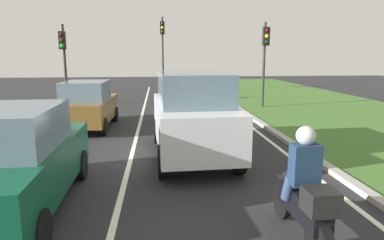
# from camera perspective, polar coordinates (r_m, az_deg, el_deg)

# --- Properties ---
(ground_plane) EXTENTS (60.00, 60.00, 0.00)m
(ground_plane) POSITION_cam_1_polar(r_m,az_deg,el_deg) (13.70, -5.89, -0.58)
(ground_plane) COLOR #262628
(lane_line_center) EXTENTS (0.12, 32.00, 0.01)m
(lane_line_center) POSITION_cam_1_polar(r_m,az_deg,el_deg) (13.72, -8.82, -0.62)
(lane_line_center) COLOR silver
(lane_line_center) RESTS_ON ground
(lane_line_right_edge) EXTENTS (0.12, 32.00, 0.01)m
(lane_line_right_edge) POSITION_cam_1_polar(r_m,az_deg,el_deg) (14.14, 8.85, -0.27)
(lane_line_right_edge) COLOR silver
(lane_line_right_edge) RESTS_ON ground
(grass_verge_right) EXTENTS (9.00, 48.00, 0.06)m
(grass_verge_right) POSITION_cam_1_polar(r_m,az_deg,el_deg) (16.08, 26.01, 0.19)
(grass_verge_right) COLOR #3D6628
(grass_verge_right) RESTS_ON ground
(curb_right) EXTENTS (0.24, 48.00, 0.12)m
(curb_right) POSITION_cam_1_polar(r_m,az_deg,el_deg) (14.27, 10.80, -0.00)
(curb_right) COLOR #9E9B93
(curb_right) RESTS_ON ground
(car_suv_ahead) EXTENTS (2.11, 4.57, 2.28)m
(car_suv_ahead) POSITION_cam_1_polar(r_m,az_deg,el_deg) (8.97, 0.07, 0.96)
(car_suv_ahead) COLOR silver
(car_suv_ahead) RESTS_ON ground
(car_sedan_left_lane) EXTENTS (1.92, 4.34, 1.86)m
(car_sedan_left_lane) POSITION_cam_1_polar(r_m,az_deg,el_deg) (6.64, -28.08, -6.13)
(car_sedan_left_lane) COLOR #0C472D
(car_sedan_left_lane) RESTS_ON ground
(car_hatchback_far) EXTENTS (1.83, 3.75, 1.78)m
(car_hatchback_far) POSITION_cam_1_polar(r_m,az_deg,el_deg) (13.17, -17.19, 2.42)
(car_hatchback_far) COLOR brown
(car_hatchback_far) RESTS_ON ground
(motorcycle) EXTENTS (0.41, 1.90, 1.01)m
(motorcycle) POSITION_cam_1_polar(r_m,az_deg,el_deg) (5.31, 18.24, -13.53)
(motorcycle) COLOR black
(motorcycle) RESTS_ON ground
(rider_person) EXTENTS (0.50, 0.40, 1.16)m
(rider_person) POSITION_cam_1_polar(r_m,az_deg,el_deg) (5.13, 18.42, -6.99)
(rider_person) COLOR #192D47
(rider_person) RESTS_ON ground
(traffic_light_near_right) EXTENTS (0.32, 0.50, 4.35)m
(traffic_light_near_right) POSITION_cam_1_polar(r_m,az_deg,el_deg) (17.73, 12.25, 11.40)
(traffic_light_near_right) COLOR #2D2D2D
(traffic_light_near_right) RESTS_ON ground
(traffic_light_overhead_left) EXTENTS (0.32, 0.50, 4.28)m
(traffic_light_overhead_left) POSITION_cam_1_polar(r_m,az_deg,el_deg) (18.92, -20.91, 10.57)
(traffic_light_overhead_left) COLOR #2D2D2D
(traffic_light_overhead_left) RESTS_ON ground
(traffic_light_far_median) EXTENTS (0.32, 0.50, 5.39)m
(traffic_light_far_median) POSITION_cam_1_polar(r_m,az_deg,el_deg) (24.96, -5.00, 12.92)
(traffic_light_far_median) COLOR #2D2D2D
(traffic_light_far_median) RESTS_ON ground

